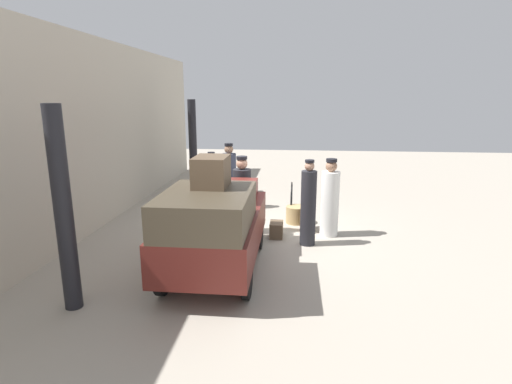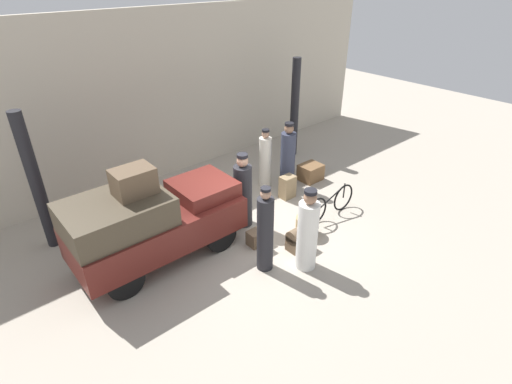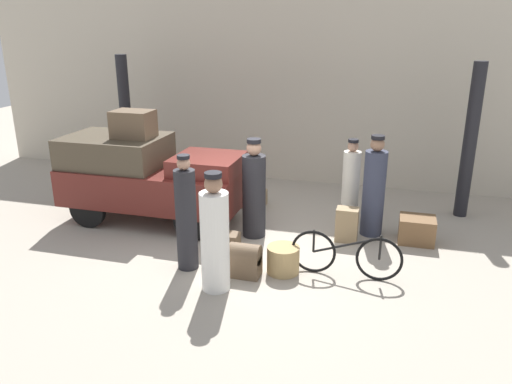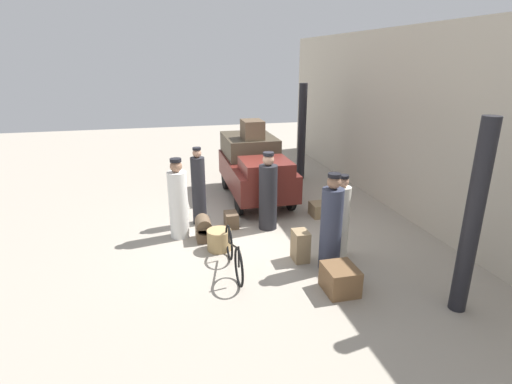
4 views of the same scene
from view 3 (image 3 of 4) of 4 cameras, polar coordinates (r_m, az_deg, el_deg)
ground_plane at (r=8.79m, az=-1.62°, el=-6.16°), size 30.00×30.00×0.00m
station_building_facade at (r=12.01m, az=4.18°, el=11.79°), size 16.00×0.15×4.50m
canopy_pillar_left at (r=12.05m, az=-14.61°, el=7.74°), size 0.26×0.26×3.04m
canopy_pillar_right at (r=10.54m, az=23.26°, el=5.29°), size 0.26×0.26×3.04m
truck at (r=9.85m, az=-12.23°, el=1.89°), size 3.46×1.52×1.64m
bicycle at (r=7.77m, az=10.22°, el=-7.09°), size 1.70×0.04×0.74m
wicker_basket at (r=7.84m, az=3.12°, el=-7.72°), size 0.50×0.50×0.43m
porter_lifting_near_truck at (r=9.65m, az=10.76°, el=0.73°), size 0.33×0.33×1.67m
conductor_in_dark_uniform at (r=9.21m, az=13.32°, el=0.21°), size 0.40×0.40×1.85m
porter_carrying_trunk at (r=7.14m, az=-4.73°, el=-5.22°), size 0.41×0.41×1.78m
porter_standing_middle at (r=7.79m, az=-7.99°, el=-2.85°), size 0.33×0.33×1.85m
porter_with_bicycle at (r=8.92m, az=-0.23°, el=-0.08°), size 0.42×0.42×1.81m
suitcase_tan_flat at (r=8.51m, az=-3.45°, el=-5.79°), size 0.45×0.29×0.35m
suitcase_small_leather at (r=10.59m, az=-0.26°, el=-0.75°), size 0.49×0.46×0.33m
trunk_umber_medium at (r=9.30m, az=17.90°, el=-4.13°), size 0.62×0.53×0.46m
trunk_barrel_dark at (r=7.71m, az=-1.28°, el=-7.73°), size 0.48×0.33×0.53m
trunk_large_brown at (r=9.02m, az=10.34°, el=-3.69°), size 0.39×0.29×0.61m
trunk_on_truck_roof at (r=9.73m, az=-13.84°, el=7.54°), size 0.74×0.55×0.51m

